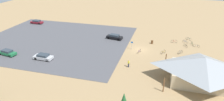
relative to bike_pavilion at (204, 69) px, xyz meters
name	(u,v)px	position (x,y,z in m)	size (l,w,h in m)	color
ground	(139,50)	(13.46, -11.71, -2.90)	(160.00, 160.00, 0.00)	#9E7F56
parking_lot_asphalt	(56,40)	(37.66, -12.19, -2.88)	(41.33, 34.77, 0.05)	#4C4C51
bike_pavilion	(204,69)	(0.00, 0.00, 0.00)	(14.01, 10.56, 5.13)	#C6B28E
trash_bin	(152,42)	(10.77, -16.97, -2.45)	(0.60, 0.60, 0.90)	brown
lot_sign	(132,44)	(15.47, -11.69, -1.49)	(0.56, 0.08, 2.20)	#99999E
bicycle_orange_by_bin	(186,58)	(2.22, -9.29, -2.55)	(0.96, 1.37, 0.76)	black
bicycle_red_yard_right	(174,41)	(4.89, -19.32, -2.53)	(1.76, 0.48, 0.83)	black
bicycle_blue_edge_south	(185,42)	(1.91, -20.02, -2.55)	(1.50, 0.82, 0.79)	black
bicycle_silver_edge_north	(180,52)	(3.50, -12.07, -2.50)	(1.26, 1.22, 0.92)	black
bicycle_green_lone_west	(192,44)	(0.20, -19.02, -2.55)	(0.48, 1.67, 0.81)	black
bicycle_yellow_lone_east	(163,52)	(7.49, -11.10, -2.51)	(1.21, 1.45, 0.92)	black
bicycle_black_trailside	(185,46)	(2.02, -16.97, -2.54)	(1.05, 1.34, 0.77)	black
bicycle_white_yard_left	(196,46)	(-0.80, -17.60, -2.55)	(1.63, 0.55, 0.82)	black
bicycle_teal_yard_front	(188,39)	(0.91, -22.43, -2.51)	(1.48, 0.99, 0.90)	black
bicycle_purple_mid_cluster	(139,51)	(13.28, -10.03, -2.53)	(0.74, 1.64, 0.86)	black
car_silver_inner_stall	(43,57)	(34.10, -0.39, -2.20)	(4.50, 2.05, 1.30)	#BCBCC1
car_black_front_row	(114,37)	(21.59, -17.47, -2.15)	(4.86, 2.50, 1.41)	black
car_maroon_aisle_side	(37,22)	(52.54, -25.02, -2.19)	(4.40, 1.84, 1.32)	maroon
car_green_by_curb	(7,52)	(43.83, -0.18, -2.21)	(4.71, 2.42, 1.29)	#1E6B3D
visitor_at_bikes	(129,63)	(14.40, -2.11, -2.00)	(0.36, 0.36, 1.72)	#2D3347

